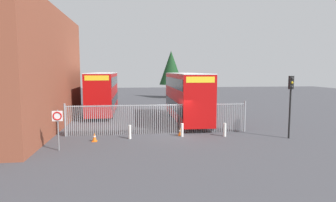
# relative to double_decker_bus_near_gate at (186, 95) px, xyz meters

# --- Properties ---
(ground_plane) EXTENTS (100.00, 100.00, 0.00)m
(ground_plane) POSITION_rel_double_decker_bus_near_gate_xyz_m (-1.83, 2.99, -2.42)
(ground_plane) COLOR #3D3D42
(palisade_fence) EXTENTS (13.41, 0.14, 2.35)m
(palisade_fence) POSITION_rel_double_decker_bus_near_gate_xyz_m (-3.06, -5.01, -1.24)
(palisade_fence) COLOR gray
(palisade_fence) RESTS_ON ground
(double_decker_bus_near_gate) EXTENTS (2.54, 10.81, 4.42)m
(double_decker_bus_near_gate) POSITION_rel_double_decker_bus_near_gate_xyz_m (0.00, 0.00, 0.00)
(double_decker_bus_near_gate) COLOR #B70C0C
(double_decker_bus_near_gate) RESTS_ON ground
(double_decker_bus_behind_fence_left) EXTENTS (2.54, 10.81, 4.42)m
(double_decker_bus_behind_fence_left) POSITION_rel_double_decker_bus_near_gate_xyz_m (-8.05, 5.65, 0.00)
(double_decker_bus_behind_fence_left) COLOR #B70C0C
(double_decker_bus_behind_fence_left) RESTS_ON ground
(bollard_near_left) EXTENTS (0.20, 0.20, 0.95)m
(bollard_near_left) POSITION_rel_double_decker_bus_near_gate_xyz_m (-5.14, -6.34, -1.95)
(bollard_near_left) COLOR silver
(bollard_near_left) RESTS_ON ground
(bollard_center_front) EXTENTS (0.20, 0.20, 0.95)m
(bollard_center_front) POSITION_rel_double_decker_bus_near_gate_xyz_m (-1.47, -6.14, -1.95)
(bollard_center_front) COLOR silver
(bollard_center_front) RESTS_ON ground
(bollard_near_right) EXTENTS (0.20, 0.20, 0.95)m
(bollard_near_right) POSITION_rel_double_decker_bus_near_gate_xyz_m (1.55, -6.43, -1.95)
(bollard_near_right) COLOR silver
(bollard_near_right) RESTS_ON ground
(traffic_cone_by_gate) EXTENTS (0.34, 0.34, 0.59)m
(traffic_cone_by_gate) POSITION_rel_double_decker_bus_near_gate_xyz_m (-1.53, -5.78, -2.13)
(traffic_cone_by_gate) COLOR orange
(traffic_cone_by_gate) RESTS_ON ground
(traffic_cone_mid_forecourt) EXTENTS (0.34, 0.34, 0.59)m
(traffic_cone_mid_forecourt) POSITION_rel_double_decker_bus_near_gate_xyz_m (-7.45, -6.82, -2.13)
(traffic_cone_mid_forecourt) COLOR orange
(traffic_cone_mid_forecourt) RESTS_ON ground
(speed_limit_sign_post) EXTENTS (0.60, 0.14, 2.40)m
(speed_limit_sign_post) POSITION_rel_double_decker_bus_near_gate_xyz_m (-9.25, -8.78, -0.65)
(speed_limit_sign_post) COLOR slate
(speed_limit_sign_post) RESTS_ON ground
(traffic_light_kerbside) EXTENTS (0.28, 0.33, 4.30)m
(traffic_light_kerbside) POSITION_rel_double_decker_bus_near_gate_xyz_m (5.75, -7.58, 0.56)
(traffic_light_kerbside) COLOR black
(traffic_light_kerbside) RESTS_ON ground
(tree_tall_back) EXTENTS (4.01, 4.01, 8.00)m
(tree_tall_back) POSITION_rel_double_decker_bus_near_gate_xyz_m (1.72, 23.01, 2.70)
(tree_tall_back) COLOR #4C3823
(tree_tall_back) RESTS_ON ground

